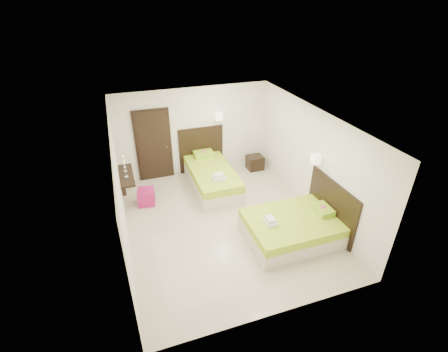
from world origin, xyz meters
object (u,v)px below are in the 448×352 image
object	(u,v)px
bed_single	(211,176)
nightstand	(255,163)
bed_double	(294,226)
ottoman	(146,197)

from	to	relation	value
bed_single	nightstand	bearing A→B (deg)	19.46
bed_double	bed_single	bearing A→B (deg)	112.23
bed_double	ottoman	world-z (taller)	bed_double
bed_single	ottoman	distance (m)	1.90
nightstand	ottoman	bearing A→B (deg)	-166.05
bed_single	bed_double	size ratio (longest dim) A/B	1.13
bed_single	bed_double	bearing A→B (deg)	-67.77
nightstand	ottoman	world-z (taller)	nightstand
bed_double	ottoman	xyz separation A→B (m)	(-2.99, 2.43, -0.08)
bed_single	bed_double	distance (m)	2.95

